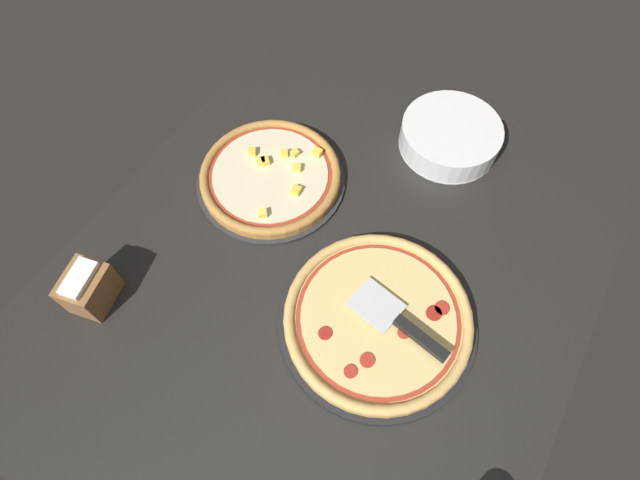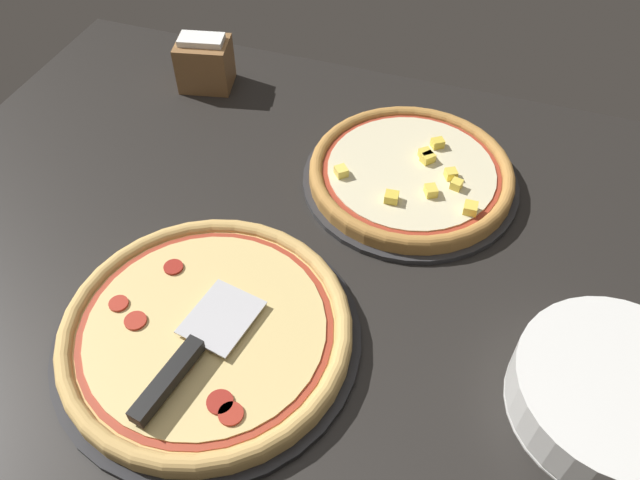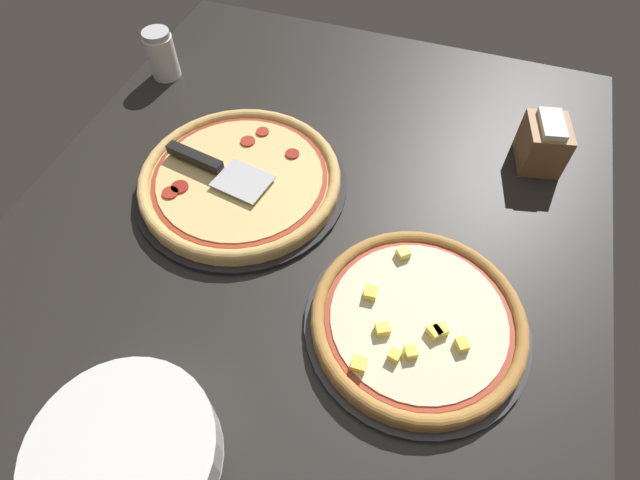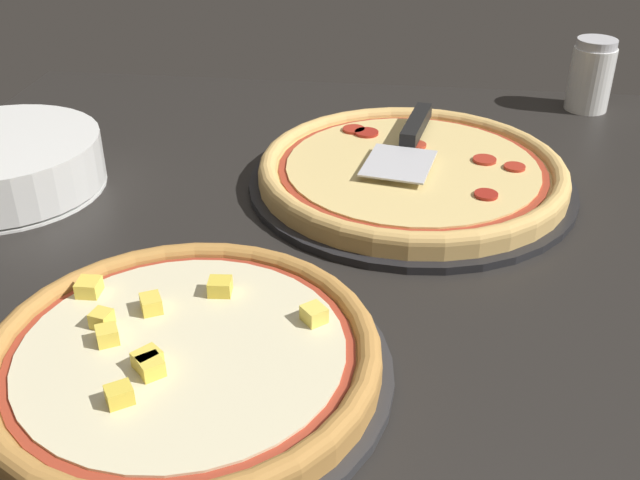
# 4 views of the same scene
# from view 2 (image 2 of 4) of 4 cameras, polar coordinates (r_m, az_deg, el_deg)

# --- Properties ---
(ground_plane) EXTENTS (1.32, 1.13, 0.04)m
(ground_plane) POSITION_cam_2_polar(r_m,az_deg,el_deg) (0.99, -4.60, -2.87)
(ground_plane) COLOR black
(pizza_pan_front) EXTENTS (0.43, 0.43, 0.01)m
(pizza_pan_front) POSITION_cam_2_polar(r_m,az_deg,el_deg) (0.90, -10.18, -8.75)
(pizza_pan_front) COLOR black
(pizza_pan_front) RESTS_ON ground_plane
(pizza_front) EXTENTS (0.40, 0.40, 0.03)m
(pizza_front) POSITION_cam_2_polar(r_m,az_deg,el_deg) (0.88, -10.36, -8.05)
(pizza_front) COLOR #DBAD60
(pizza_front) RESTS_ON pizza_pan_front
(pizza_pan_back) EXTENTS (0.37, 0.37, 0.01)m
(pizza_pan_back) POSITION_cam_2_polar(r_m,az_deg,el_deg) (1.10, 8.21, 5.38)
(pizza_pan_back) COLOR #2D2D30
(pizza_pan_back) RESTS_ON ground_plane
(pizza_back) EXTENTS (0.35, 0.35, 0.04)m
(pizza_back) POSITION_cam_2_polar(r_m,az_deg,el_deg) (1.09, 8.33, 6.14)
(pizza_back) COLOR #B77F3D
(pizza_back) RESTS_ON pizza_pan_back
(serving_spatula) EXTENTS (0.10, 0.24, 0.02)m
(serving_spatula) POSITION_cam_2_polar(r_m,az_deg,el_deg) (0.83, -12.40, -10.81)
(serving_spatula) COLOR silver
(serving_spatula) RESTS_ON pizza_front
(plate_stack) EXTENTS (0.26, 0.26, 0.07)m
(plate_stack) POSITION_cam_2_polar(r_m,az_deg,el_deg) (0.89, 25.25, -12.69)
(plate_stack) COLOR white
(plate_stack) RESTS_ON ground_plane
(napkin_holder) EXTENTS (0.12, 0.10, 0.11)m
(napkin_holder) POSITION_cam_2_polar(r_m,az_deg,el_deg) (1.32, -10.49, 15.65)
(napkin_holder) COLOR olive
(napkin_holder) RESTS_ON ground_plane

